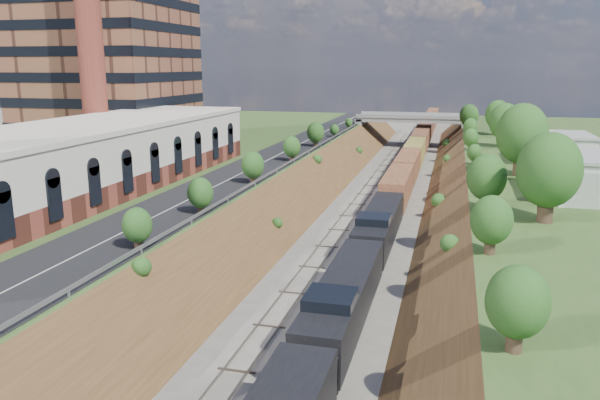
# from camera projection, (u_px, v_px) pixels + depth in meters

# --- Properties ---
(platform_left) EXTENTS (44.00, 180.00, 5.00)m
(platform_left) POSITION_uv_depth(u_px,v_px,m) (137.00, 179.00, 81.03)
(platform_left) COLOR #345422
(platform_left) RESTS_ON ground
(embankment_left) EXTENTS (10.00, 180.00, 10.00)m
(embankment_left) POSITION_uv_depth(u_px,v_px,m) (289.00, 206.00, 76.13)
(embankment_left) COLOR brown
(embankment_left) RESTS_ON ground
(embankment_right) EXTENTS (10.00, 180.00, 10.00)m
(embankment_right) POSITION_uv_depth(u_px,v_px,m) (464.00, 217.00, 70.67)
(embankment_right) COLOR brown
(embankment_right) RESTS_ON ground
(rail_left_track) EXTENTS (1.58, 180.00, 0.18)m
(rail_left_track) POSITION_uv_depth(u_px,v_px,m) (353.00, 209.00, 74.03)
(rail_left_track) COLOR gray
(rail_left_track) RESTS_ON ground
(rail_right_track) EXTENTS (1.58, 180.00, 0.18)m
(rail_right_track) POSITION_uv_depth(u_px,v_px,m) (394.00, 212.00, 72.74)
(rail_right_track) COLOR gray
(rail_right_track) RESTS_ON ground
(road) EXTENTS (8.00, 180.00, 0.10)m
(road) POSITION_uv_depth(u_px,v_px,m) (256.00, 166.00, 76.11)
(road) COLOR black
(road) RESTS_ON platform_left
(guardrail) EXTENTS (0.10, 171.00, 0.70)m
(guardrail) POSITION_uv_depth(u_px,v_px,m) (286.00, 164.00, 74.79)
(guardrail) COLOR #99999E
(guardrail) RESTS_ON platform_left
(commercial_building) EXTENTS (14.30, 62.30, 7.00)m
(commercial_building) POSITION_uv_depth(u_px,v_px,m) (63.00, 163.00, 57.71)
(commercial_building) COLOR brown
(commercial_building) RESTS_ON platform_left
(smokestack) EXTENTS (3.20, 3.20, 40.00)m
(smokestack) POSITION_uv_depth(u_px,v_px,m) (87.00, 7.00, 72.94)
(smokestack) COLOR brown
(smokestack) RESTS_ON platform_left
(overpass) EXTENTS (24.50, 8.30, 7.40)m
(overpass) POSITION_uv_depth(u_px,v_px,m) (412.00, 125.00, 130.71)
(overpass) COLOR gray
(overpass) RESTS_ON ground
(white_building_near) EXTENTS (9.00, 12.00, 4.00)m
(white_building_near) POSITION_uv_depth(u_px,v_px,m) (599.00, 177.00, 58.46)
(white_building_near) COLOR silver
(white_building_near) RESTS_ON platform_right
(white_building_far) EXTENTS (8.00, 10.00, 3.60)m
(white_building_far) POSITION_uv_depth(u_px,v_px,m) (558.00, 149.00, 79.36)
(white_building_far) COLOR silver
(white_building_far) RESTS_ON platform_right
(tree_right_large) EXTENTS (5.25, 5.25, 7.61)m
(tree_right_large) POSITION_uv_depth(u_px,v_px,m) (549.00, 171.00, 48.23)
(tree_right_large) COLOR #473323
(tree_right_large) RESTS_ON platform_right
(tree_left_crest) EXTENTS (2.45, 2.45, 3.55)m
(tree_left_crest) POSITION_uv_depth(u_px,v_px,m) (106.00, 241.00, 37.06)
(tree_left_crest) COLOR #473323
(tree_left_crest) RESTS_ON platform_left
(freight_train) EXTENTS (3.05, 187.63, 4.55)m
(freight_train) POSITION_uv_depth(u_px,v_px,m) (414.00, 153.00, 104.50)
(freight_train) COLOR black
(freight_train) RESTS_ON ground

